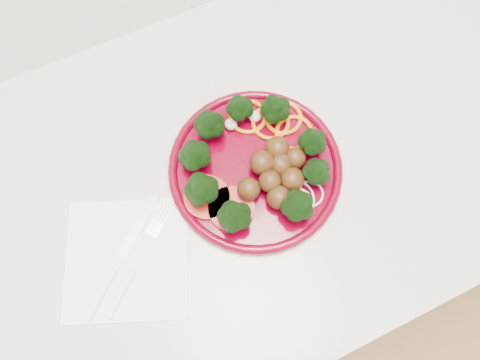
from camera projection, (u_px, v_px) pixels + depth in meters
name	position (u px, v px, depth m)	size (l,w,h in m)	color
counter	(244.00, 233.00, 1.13)	(2.40, 0.60, 0.90)	silver
plate	(255.00, 166.00, 0.68)	(0.26, 0.26, 0.06)	#4F0012
napkin	(127.00, 259.00, 0.66)	(0.17, 0.17, 0.00)	white
knife	(113.00, 270.00, 0.65)	(0.16, 0.14, 0.01)	silver
fork	(128.00, 279.00, 0.64)	(0.14, 0.12, 0.01)	white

